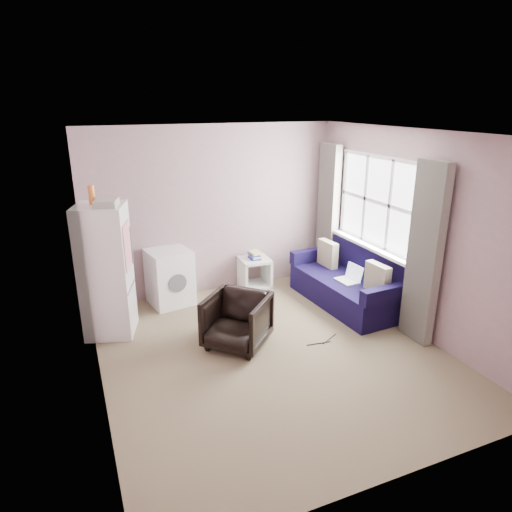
{
  "coord_description": "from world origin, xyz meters",
  "views": [
    {
      "loc": [
        -2.0,
        -4.27,
        2.81
      ],
      "look_at": [
        0.05,
        0.6,
        1.0
      ],
      "focal_mm": 32.0,
      "sensor_mm": 36.0,
      "label": 1
    }
  ],
  "objects_px": {
    "armchair": "(237,318)",
    "washing_machine": "(170,276)",
    "side_table": "(255,271)",
    "fridge": "(106,270)",
    "sofa": "(350,283)"
  },
  "relations": [
    {
      "from": "sofa",
      "to": "washing_machine",
      "type": "bearing_deg",
      "value": 153.6
    },
    {
      "from": "side_table",
      "to": "washing_machine",
      "type": "bearing_deg",
      "value": -178.86
    },
    {
      "from": "fridge",
      "to": "sofa",
      "type": "xyz_separation_m",
      "value": [
        3.29,
        -0.42,
        -0.54
      ]
    },
    {
      "from": "washing_machine",
      "to": "armchair",
      "type": "bearing_deg",
      "value": -82.72
    },
    {
      "from": "fridge",
      "to": "sofa",
      "type": "height_order",
      "value": "fridge"
    },
    {
      "from": "washing_machine",
      "to": "side_table",
      "type": "relative_size",
      "value": 1.32
    },
    {
      "from": "armchair",
      "to": "washing_machine",
      "type": "bearing_deg",
      "value": 151.8
    },
    {
      "from": "armchair",
      "to": "fridge",
      "type": "xyz_separation_m",
      "value": [
        -1.35,
        0.93,
        0.49
      ]
    },
    {
      "from": "fridge",
      "to": "side_table",
      "type": "bearing_deg",
      "value": 32.67
    },
    {
      "from": "fridge",
      "to": "side_table",
      "type": "relative_size",
      "value": 3.09
    },
    {
      "from": "side_table",
      "to": "sofa",
      "type": "xyz_separation_m",
      "value": [
        1.06,
        -1.03,
        0.01
      ]
    },
    {
      "from": "armchair",
      "to": "washing_machine",
      "type": "height_order",
      "value": "washing_machine"
    },
    {
      "from": "washing_machine",
      "to": "sofa",
      "type": "relative_size",
      "value": 0.42
    },
    {
      "from": "armchair",
      "to": "fridge",
      "type": "height_order",
      "value": "fridge"
    },
    {
      "from": "washing_machine",
      "to": "side_table",
      "type": "bearing_deg",
      "value": -8.66
    }
  ]
}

